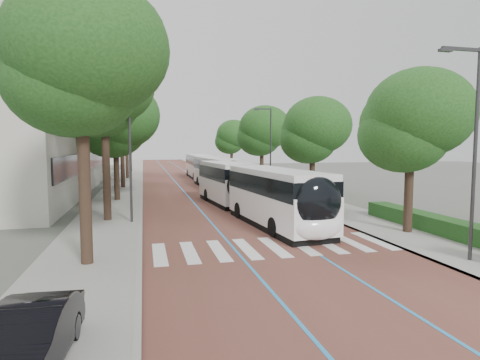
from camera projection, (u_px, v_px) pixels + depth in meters
name	position (u px, v px, depth m)	size (l,w,h in m)	color
ground	(277.00, 254.00, 16.79)	(160.00, 160.00, 0.00)	#51544C
road	(184.00, 178.00, 55.52)	(11.00, 140.00, 0.02)	brown
sidewalk_left	(128.00, 178.00, 53.76)	(4.00, 140.00, 0.12)	gray
sidewalk_right	(236.00, 176.00, 57.27)	(4.00, 140.00, 0.12)	gray
kerb_left	(142.00, 178.00, 54.21)	(0.20, 140.00, 0.14)	gray
kerb_right	(223.00, 177.00, 56.83)	(0.20, 140.00, 0.14)	gray
zebra_crossing	(274.00, 247.00, 17.80)	(10.55, 3.60, 0.01)	silver
lane_line_left	(172.00, 178.00, 55.15)	(0.12, 126.00, 0.01)	#2886C8
lane_line_right	(195.00, 177.00, 55.89)	(0.12, 126.00, 0.01)	#2886C8
hedge	(461.00, 230.00, 18.87)	(1.20, 14.00, 0.80)	#184217
streetlight_near	(472.00, 137.00, 15.01)	(1.82, 0.20, 8.00)	#333335
streetlight_far	(269.00, 142.00, 39.22)	(1.82, 0.20, 8.00)	#333335
lamp_post_left	(130.00, 152.00, 22.75)	(0.14, 0.14, 8.00)	#333335
trees_left	(120.00, 122.00, 38.83)	(6.46, 60.82, 9.82)	black
trees_right	(278.00, 134.00, 39.74)	(5.86, 47.23, 8.38)	black
lead_bus	(252.00, 190.00, 25.77)	(4.20, 18.55, 3.20)	black
bus_queued_0	(217.00, 173.00, 41.39)	(3.34, 12.54, 3.20)	white
bus_queued_1	(200.00, 166.00, 54.49)	(2.58, 12.41, 3.20)	white
parked_car	(28.00, 339.00, 7.83)	(1.34, 3.85, 1.27)	black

